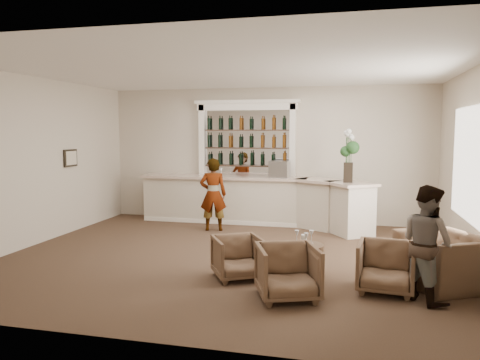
# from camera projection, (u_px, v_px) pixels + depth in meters

# --- Properties ---
(ground) EXTENTS (8.00, 8.00, 0.00)m
(ground) POSITION_uv_depth(u_px,v_px,m) (231.00, 257.00, 8.36)
(ground) COLOR #4D3726
(ground) RESTS_ON ground
(room_shell) EXTENTS (8.04, 7.02, 3.32)m
(room_shell) POSITION_uv_depth(u_px,v_px,m) (249.00, 126.00, 8.77)
(room_shell) COLOR beige
(room_shell) RESTS_ON ground
(bar_counter) EXTENTS (5.72, 1.80, 1.14)m
(bar_counter) POSITION_uv_depth(u_px,v_px,m) (256.00, 201.00, 11.24)
(bar_counter) COLOR beige
(bar_counter) RESTS_ON ground
(back_bar_alcove) EXTENTS (2.64, 0.25, 3.00)m
(back_bar_alcove) POSITION_uv_depth(u_px,v_px,m) (246.00, 139.00, 11.56)
(back_bar_alcove) COLOR white
(back_bar_alcove) RESTS_ON ground
(cocktail_table) EXTENTS (0.61, 0.61, 0.50)m
(cocktail_table) POSITION_uv_depth(u_px,v_px,m) (304.00, 260.00, 7.23)
(cocktail_table) COLOR #4E3721
(cocktail_table) RESTS_ON ground
(sommelier) EXTENTS (0.68, 0.53, 1.64)m
(sommelier) POSITION_uv_depth(u_px,v_px,m) (213.00, 194.00, 10.51)
(sommelier) COLOR gray
(sommelier) RESTS_ON ground
(guest) EXTENTS (0.91, 0.95, 1.54)m
(guest) POSITION_uv_depth(u_px,v_px,m) (427.00, 243.00, 6.14)
(guest) COLOR gray
(guest) RESTS_ON ground
(armchair_left) EXTENTS (0.96, 0.97, 0.65)m
(armchair_left) POSITION_uv_depth(u_px,v_px,m) (238.00, 257.00, 7.11)
(armchair_left) COLOR brown
(armchair_left) RESTS_ON ground
(armchair_center) EXTENTS (1.01, 1.03, 0.73)m
(armchair_center) POSITION_uv_depth(u_px,v_px,m) (288.00, 272.00, 6.25)
(armchair_center) COLOR brown
(armchair_center) RESTS_ON ground
(armchair_right) EXTENTS (0.83, 0.85, 0.71)m
(armchair_right) POSITION_uv_depth(u_px,v_px,m) (386.00, 267.00, 6.51)
(armchair_right) COLOR brown
(armchair_right) RESTS_ON ground
(armchair_far) EXTENTS (1.44, 1.50, 0.75)m
(armchair_far) POSITION_uv_depth(u_px,v_px,m) (444.00, 260.00, 6.76)
(armchair_far) COLOR brown
(armchair_far) RESTS_ON ground
(espresso_machine) EXTENTS (0.49, 0.42, 0.40)m
(espresso_machine) POSITION_uv_depth(u_px,v_px,m) (280.00, 169.00, 11.07)
(espresso_machine) COLOR #B1B1B6
(espresso_machine) RESTS_ON bar_counter
(flower_vase) EXTENTS (0.30, 0.30, 1.14)m
(flower_vase) POSITION_uv_depth(u_px,v_px,m) (349.00, 153.00, 10.01)
(flower_vase) COLOR black
(flower_vase) RESTS_ON bar_counter
(wine_glass_bar_left) EXTENTS (0.07, 0.07, 0.21)m
(wine_glass_bar_left) POSITION_uv_depth(u_px,v_px,m) (221.00, 172.00, 11.40)
(wine_glass_bar_left) COLOR white
(wine_glass_bar_left) RESTS_ON bar_counter
(wine_glass_bar_right) EXTENTS (0.07, 0.07, 0.21)m
(wine_glass_bar_right) POSITION_uv_depth(u_px,v_px,m) (270.00, 173.00, 11.03)
(wine_glass_bar_right) COLOR white
(wine_glass_bar_right) RESTS_ON bar_counter
(wine_glass_tbl_a) EXTENTS (0.07, 0.07, 0.21)m
(wine_glass_tbl_a) POSITION_uv_depth(u_px,v_px,m) (297.00, 237.00, 7.25)
(wine_glass_tbl_a) COLOR white
(wine_glass_tbl_a) RESTS_ON cocktail_table
(wine_glass_tbl_b) EXTENTS (0.07, 0.07, 0.21)m
(wine_glass_tbl_b) POSITION_uv_depth(u_px,v_px,m) (311.00, 237.00, 7.25)
(wine_glass_tbl_b) COLOR white
(wine_glass_tbl_b) RESTS_ON cocktail_table
(wine_glass_tbl_c) EXTENTS (0.07, 0.07, 0.21)m
(wine_glass_tbl_c) POSITION_uv_depth(u_px,v_px,m) (306.00, 240.00, 7.06)
(wine_glass_tbl_c) COLOR white
(wine_glass_tbl_c) RESTS_ON cocktail_table
(napkin_holder) EXTENTS (0.08, 0.08, 0.12)m
(napkin_holder) POSITION_uv_depth(u_px,v_px,m) (304.00, 238.00, 7.34)
(napkin_holder) COLOR white
(napkin_holder) RESTS_ON cocktail_table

